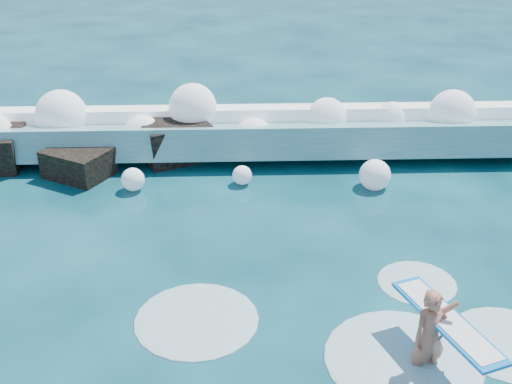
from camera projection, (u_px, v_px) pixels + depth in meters
ground at (190, 285)px, 13.81m from camera, size 200.00×200.00×0.00m
breaking_wave at (229, 134)px, 20.06m from camera, size 19.04×2.92×1.64m
rock_cluster at (71, 152)px, 19.18m from camera, size 8.09×3.33×1.35m
surfer_with_board at (434, 334)px, 11.26m from camera, size 1.45×3.04×1.91m
wave_spray at (225, 122)px, 19.70m from camera, size 15.36×4.09×2.21m
surf_foam at (370, 346)px, 12.04m from camera, size 8.86×5.65×0.15m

